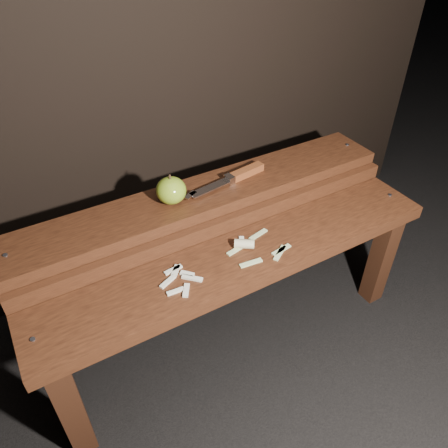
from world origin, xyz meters
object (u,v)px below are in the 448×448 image
apple (171,190)px  knife (238,176)px  bench_front_tier (246,274)px  bench_rear_tier (207,215)px

apple → knife: (0.22, 0.01, -0.03)m
apple → knife: 0.23m
apple → bench_front_tier: bearing=-64.9°
bench_rear_tier → knife: size_ratio=4.09×
bench_front_tier → apple: 0.32m
bench_front_tier → bench_rear_tier: bearing=90.0°
bench_front_tier → bench_rear_tier: bench_rear_tier is taller
apple → knife: bearing=1.7°
apple → knife: size_ratio=0.31×
knife → bench_rear_tier: bearing=-174.7°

